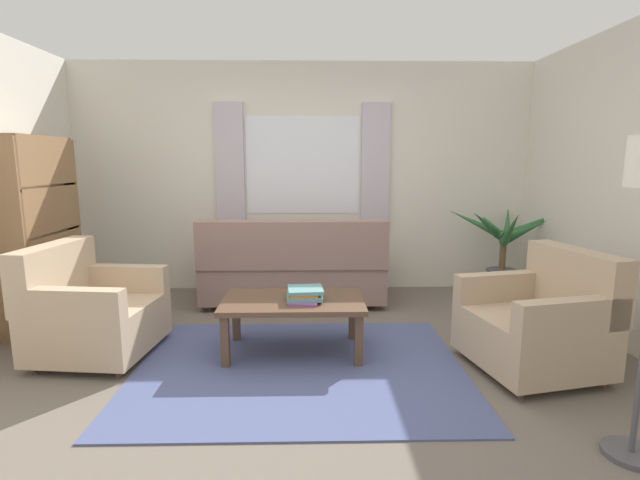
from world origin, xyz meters
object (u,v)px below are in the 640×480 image
at_px(armchair_left, 91,311).
at_px(book_stack_on_table, 304,294).
at_px(coffee_table, 293,306).
at_px(armchair_right, 540,322).
at_px(potted_plant, 503,251).
at_px(bookshelf, 44,242).
at_px(couch, 294,269).

height_order(armchair_left, book_stack_on_table, armchair_left).
relative_size(armchair_left, coffee_table, 0.84).
bearing_deg(armchair_left, armchair_right, -89.40).
bearing_deg(armchair_left, potted_plant, -62.61).
bearing_deg(bookshelf, coffee_table, 72.43).
distance_m(couch, armchair_left, 2.02).
height_order(couch, armchair_left, couch).
height_order(couch, coffee_table, couch).
distance_m(book_stack_on_table, bookshelf, 2.51).
bearing_deg(coffee_table, potted_plant, 33.26).
distance_m(couch, bookshelf, 2.36).
xyz_separation_m(coffee_table, bookshelf, (-2.29, 0.73, 0.39)).
bearing_deg(potted_plant, armchair_left, -158.66).
xyz_separation_m(armchair_right, bookshelf, (-4.08, 1.06, 0.42)).
xyz_separation_m(armchair_right, coffee_table, (-1.79, 0.33, 0.03)).
distance_m(armchair_left, bookshelf, 1.12).
distance_m(coffee_table, bookshelf, 2.44).
height_order(armchair_right, potted_plant, potted_plant).
height_order(couch, book_stack_on_table, couch).
height_order(armchair_left, potted_plant, potted_plant).
xyz_separation_m(couch, coffee_table, (0.04, -1.31, 0.01)).
bearing_deg(potted_plant, book_stack_on_table, -145.20).
bearing_deg(armchair_right, potted_plant, 153.46).
distance_m(armchair_right, potted_plant, 1.89).
height_order(coffee_table, bookshelf, bookshelf).
height_order(armchair_left, coffee_table, armchair_left).
xyz_separation_m(coffee_table, book_stack_on_table, (0.09, -0.03, 0.10)).
relative_size(coffee_table, book_stack_on_table, 3.16).
relative_size(armchair_left, potted_plant, 0.73).
xyz_separation_m(armchair_left, potted_plant, (3.83, 1.50, 0.17)).
bearing_deg(potted_plant, armchair_right, -104.68).
bearing_deg(coffee_table, bookshelf, 162.43).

